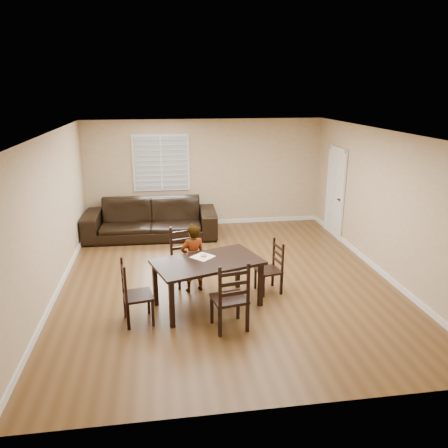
{
  "coord_description": "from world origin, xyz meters",
  "views": [
    {
      "loc": [
        -1.12,
        -7.42,
        3.43
      ],
      "look_at": [
        0.01,
        0.26,
        1.0
      ],
      "focal_mm": 35.0,
      "sensor_mm": 36.0,
      "label": 1
    }
  ],
  "objects": [
    {
      "name": "ground",
      "position": [
        0.0,
        0.0,
        0.0
      ],
      "size": [
        7.0,
        7.0,
        0.0
      ],
      "primitive_type": "plane",
      "color": "brown",
      "rests_on": "ground"
    },
    {
      "name": "room",
      "position": [
        0.04,
        0.18,
        1.81
      ],
      "size": [
        6.04,
        7.04,
        2.72
      ],
      "color": "#CDB68A",
      "rests_on": "ground"
    },
    {
      "name": "dining_table",
      "position": [
        -0.44,
        -0.98,
        0.7
      ],
      "size": [
        1.89,
        1.42,
        0.79
      ],
      "rotation": [
        0.0,
        0.0,
        0.32
      ],
      "color": "black",
      "rests_on": "ground"
    },
    {
      "name": "chair_near",
      "position": [
        -0.77,
        0.04,
        0.48
      ],
      "size": [
        0.58,
        0.56,
        1.05
      ],
      "rotation": [
        0.0,
        0.0,
        0.29
      ],
      "color": "black",
      "rests_on": "ground"
    },
    {
      "name": "chair_far",
      "position": [
        -0.18,
        -1.84,
        0.49
      ],
      "size": [
        0.56,
        0.54,
        1.08
      ],
      "rotation": [
        0.0,
        0.0,
        3.32
      ],
      "color": "black",
      "rests_on": "ground"
    },
    {
      "name": "chair_left",
      "position": [
        -1.66,
        -1.36,
        0.45
      ],
      "size": [
        0.49,
        0.52,
        1.0
      ],
      "rotation": [
        0.0,
        0.0,
        1.75
      ],
      "color": "black",
      "rests_on": "ground"
    },
    {
      "name": "chair_right",
      "position": [
        0.77,
        -0.6,
        0.42
      ],
      "size": [
        0.45,
        0.48,
        0.92
      ],
      "rotation": [
        0.0,
        0.0,
        -1.39
      ],
      "color": "black",
      "rests_on": "ground"
    },
    {
      "name": "child",
      "position": [
        -0.63,
        -0.4,
        0.61
      ],
      "size": [
        0.5,
        0.4,
        1.21
      ],
      "primitive_type": "imported",
      "rotation": [
        0.0,
        0.0,
        3.42
      ],
      "color": "gray",
      "rests_on": "ground"
    },
    {
      "name": "napkin",
      "position": [
        -0.5,
        -0.8,
        0.79
      ],
      "size": [
        0.44,
        0.44,
        0.0
      ],
      "primitive_type": "cube",
      "rotation": [
        0.0,
        0.0,
        0.76
      ],
      "color": "silver",
      "rests_on": "dining_table"
    },
    {
      "name": "donut",
      "position": [
        -0.48,
        -0.79,
        0.81
      ],
      "size": [
        0.1,
        0.1,
        0.04
      ],
      "color": "#DB964E",
      "rests_on": "napkin"
    },
    {
      "name": "sofa",
      "position": [
        -1.4,
        2.65,
        0.45
      ],
      "size": [
        3.12,
        1.31,
        0.9
      ],
      "primitive_type": "imported",
      "rotation": [
        0.0,
        0.0,
        -0.03
      ],
      "color": "black",
      "rests_on": "ground"
    }
  ]
}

